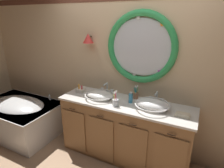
{
  "coord_description": "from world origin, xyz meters",
  "views": [
    {
      "loc": [
        1.01,
        -1.99,
        2.06
      ],
      "look_at": [
        -0.11,
        0.25,
        1.17
      ],
      "focal_mm": 29.95,
      "sensor_mm": 36.0,
      "label": 1
    }
  ],
  "objects_px": {
    "toothbrush_holder_left": "(115,102)",
    "toothbrush_holder_right": "(136,95)",
    "soap_dispenser": "(131,98)",
    "toiletry_basket": "(81,90)",
    "sink_basin_left": "(100,95)",
    "sink_basin_right": "(152,104)",
    "bathtub": "(20,115)",
    "folded_hand_towel": "(183,115)"
  },
  "relations": [
    {
      "from": "bathtub",
      "to": "toothbrush_holder_left",
      "type": "xyz_separation_m",
      "value": [
        1.92,
        0.12,
        0.62
      ]
    },
    {
      "from": "sink_basin_right",
      "to": "toiletry_basket",
      "type": "distance_m",
      "value": 1.2
    },
    {
      "from": "toothbrush_holder_right",
      "to": "toiletry_basket",
      "type": "height_order",
      "value": "toothbrush_holder_right"
    },
    {
      "from": "toothbrush_holder_left",
      "to": "toiletry_basket",
      "type": "bearing_deg",
      "value": 165.25
    },
    {
      "from": "toothbrush_holder_right",
      "to": "sink_basin_right",
      "type": "bearing_deg",
      "value": -35.89
    },
    {
      "from": "toothbrush_holder_left",
      "to": "toiletry_basket",
      "type": "height_order",
      "value": "toothbrush_holder_left"
    },
    {
      "from": "sink_basin_right",
      "to": "soap_dispenser",
      "type": "bearing_deg",
      "value": 170.44
    },
    {
      "from": "sink_basin_right",
      "to": "toothbrush_holder_right",
      "type": "bearing_deg",
      "value": 144.11
    },
    {
      "from": "bathtub",
      "to": "sink_basin_left",
      "type": "height_order",
      "value": "sink_basin_left"
    },
    {
      "from": "toothbrush_holder_left",
      "to": "toothbrush_holder_right",
      "type": "height_order",
      "value": "toothbrush_holder_left"
    },
    {
      "from": "toothbrush_holder_right",
      "to": "folded_hand_towel",
      "type": "bearing_deg",
      "value": -19.87
    },
    {
      "from": "toothbrush_holder_left",
      "to": "toothbrush_holder_right",
      "type": "xyz_separation_m",
      "value": [
        0.17,
        0.35,
        0.01
      ]
    },
    {
      "from": "toothbrush_holder_right",
      "to": "soap_dispenser",
      "type": "xyz_separation_m",
      "value": [
        -0.01,
        -0.17,
        0.01
      ]
    },
    {
      "from": "bathtub",
      "to": "soap_dispenser",
      "type": "xyz_separation_m",
      "value": [
        2.07,
        0.3,
        0.64
      ]
    },
    {
      "from": "bathtub",
      "to": "sink_basin_right",
      "type": "height_order",
      "value": "sink_basin_right"
    },
    {
      "from": "sink_basin_left",
      "to": "toothbrush_holder_left",
      "type": "distance_m",
      "value": 0.35
    },
    {
      "from": "sink_basin_left",
      "to": "folded_hand_towel",
      "type": "xyz_separation_m",
      "value": [
        1.19,
        -0.03,
        -0.03
      ]
    },
    {
      "from": "bathtub",
      "to": "sink_basin_right",
      "type": "xyz_separation_m",
      "value": [
        2.4,
        0.25,
        0.63
      ]
    },
    {
      "from": "sink_basin_right",
      "to": "sink_basin_left",
      "type": "bearing_deg",
      "value": 180.0
    },
    {
      "from": "toiletry_basket",
      "to": "toothbrush_holder_left",
      "type": "bearing_deg",
      "value": -14.75
    },
    {
      "from": "sink_basin_right",
      "to": "folded_hand_towel",
      "type": "height_order",
      "value": "sink_basin_right"
    },
    {
      "from": "toothbrush_holder_left",
      "to": "sink_basin_right",
      "type": "bearing_deg",
      "value": 14.98
    },
    {
      "from": "bathtub",
      "to": "sink_basin_left",
      "type": "distance_m",
      "value": 1.73
    },
    {
      "from": "soap_dispenser",
      "to": "folded_hand_towel",
      "type": "bearing_deg",
      "value": -6.64
    },
    {
      "from": "soap_dispenser",
      "to": "folded_hand_towel",
      "type": "height_order",
      "value": "soap_dispenser"
    },
    {
      "from": "sink_basin_right",
      "to": "folded_hand_towel",
      "type": "relative_size",
      "value": 2.63
    },
    {
      "from": "bathtub",
      "to": "toothbrush_holder_right",
      "type": "bearing_deg",
      "value": 12.73
    },
    {
      "from": "bathtub",
      "to": "folded_hand_towel",
      "type": "distance_m",
      "value": 2.85
    },
    {
      "from": "bathtub",
      "to": "toiletry_basket",
      "type": "height_order",
      "value": "toiletry_basket"
    },
    {
      "from": "sink_basin_left",
      "to": "sink_basin_right",
      "type": "relative_size",
      "value": 0.98
    },
    {
      "from": "toothbrush_holder_right",
      "to": "toiletry_basket",
      "type": "relative_size",
      "value": 1.68
    },
    {
      "from": "sink_basin_left",
      "to": "toiletry_basket",
      "type": "bearing_deg",
      "value": 171.25
    },
    {
      "from": "sink_basin_left",
      "to": "soap_dispenser",
      "type": "relative_size",
      "value": 2.66
    },
    {
      "from": "toiletry_basket",
      "to": "folded_hand_towel",
      "type": "bearing_deg",
      "value": -3.21
    },
    {
      "from": "sink_basin_left",
      "to": "toothbrush_holder_right",
      "type": "bearing_deg",
      "value": 24.55
    },
    {
      "from": "toothbrush_holder_right",
      "to": "folded_hand_towel",
      "type": "distance_m",
      "value": 0.74
    },
    {
      "from": "soap_dispenser",
      "to": "toiletry_basket",
      "type": "bearing_deg",
      "value": 179.62
    },
    {
      "from": "sink_basin_right",
      "to": "toothbrush_holder_right",
      "type": "xyz_separation_m",
      "value": [
        -0.31,
        0.22,
        -0.01
      ]
    },
    {
      "from": "toothbrush_holder_right",
      "to": "soap_dispenser",
      "type": "relative_size",
      "value": 1.27
    },
    {
      "from": "toothbrush_holder_left",
      "to": "folded_hand_towel",
      "type": "height_order",
      "value": "toothbrush_holder_left"
    },
    {
      "from": "sink_basin_left",
      "to": "toothbrush_holder_left",
      "type": "bearing_deg",
      "value": -21.62
    },
    {
      "from": "toiletry_basket",
      "to": "toothbrush_holder_right",
      "type": "bearing_deg",
      "value": 10.5
    }
  ]
}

